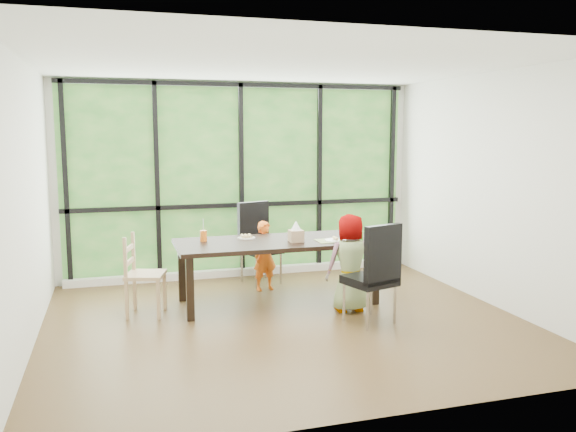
{
  "coord_description": "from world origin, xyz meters",
  "views": [
    {
      "loc": [
        -1.71,
        -5.85,
        2.02
      ],
      "look_at": [
        0.21,
        0.62,
        1.05
      ],
      "focal_mm": 36.82,
      "sensor_mm": 36.0,
      "label": 1
    }
  ],
  "objects_px": {
    "plate_far": "(246,238)",
    "orange_cup": "(203,236)",
    "tissue_box": "(296,236)",
    "child_toddler": "(265,256)",
    "plate_near": "(335,240)",
    "chair_window_leather": "(261,243)",
    "child_older": "(350,263)",
    "green_cup": "(360,236)",
    "chair_end_beech": "(146,275)",
    "chair_interior_leather": "(370,273)",
    "dining_table": "(278,272)"
  },
  "relations": [
    {
      "from": "chair_end_beech",
      "to": "child_toddler",
      "type": "distance_m",
      "value": 1.65
    },
    {
      "from": "dining_table",
      "to": "child_toddler",
      "type": "xyz_separation_m",
      "value": [
        -0.0,
        0.59,
        0.07
      ]
    },
    {
      "from": "dining_table",
      "to": "chair_interior_leather",
      "type": "xyz_separation_m",
      "value": [
        0.73,
        -1.0,
        0.17
      ]
    },
    {
      "from": "child_older",
      "to": "orange_cup",
      "type": "distance_m",
      "value": 1.73
    },
    {
      "from": "orange_cup",
      "to": "plate_near",
      "type": "bearing_deg",
      "value": -16.2
    },
    {
      "from": "chair_window_leather",
      "to": "green_cup",
      "type": "height_order",
      "value": "chair_window_leather"
    },
    {
      "from": "chair_interior_leather",
      "to": "child_older",
      "type": "relative_size",
      "value": 0.97
    },
    {
      "from": "chair_window_leather",
      "to": "green_cup",
      "type": "xyz_separation_m",
      "value": [
        0.91,
        -1.21,
        0.26
      ]
    },
    {
      "from": "chair_end_beech",
      "to": "green_cup",
      "type": "distance_m",
      "value": 2.5
    },
    {
      "from": "chair_end_beech",
      "to": "chair_interior_leather",
      "type": "bearing_deg",
      "value": -97.56
    },
    {
      "from": "child_older",
      "to": "green_cup",
      "type": "bearing_deg",
      "value": -128.15
    },
    {
      "from": "plate_far",
      "to": "plate_near",
      "type": "bearing_deg",
      "value": -25.36
    },
    {
      "from": "chair_window_leather",
      "to": "chair_end_beech",
      "type": "distance_m",
      "value": 1.84
    },
    {
      "from": "plate_far",
      "to": "tissue_box",
      "type": "distance_m",
      "value": 0.63
    },
    {
      "from": "chair_end_beech",
      "to": "orange_cup",
      "type": "height_order",
      "value": "chair_end_beech"
    },
    {
      "from": "dining_table",
      "to": "chair_end_beech",
      "type": "height_order",
      "value": "chair_end_beech"
    },
    {
      "from": "orange_cup",
      "to": "green_cup",
      "type": "relative_size",
      "value": 1.17
    },
    {
      "from": "green_cup",
      "to": "child_toddler",
      "type": "bearing_deg",
      "value": 137.64
    },
    {
      "from": "green_cup",
      "to": "tissue_box",
      "type": "distance_m",
      "value": 0.76
    },
    {
      "from": "child_older",
      "to": "orange_cup",
      "type": "relative_size",
      "value": 8.74
    },
    {
      "from": "chair_interior_leather",
      "to": "dining_table",
      "type": "bearing_deg",
      "value": -70.76
    },
    {
      "from": "child_toddler",
      "to": "plate_far",
      "type": "distance_m",
      "value": 0.58
    },
    {
      "from": "child_toddler",
      "to": "green_cup",
      "type": "height_order",
      "value": "child_toddler"
    },
    {
      "from": "child_older",
      "to": "plate_far",
      "type": "distance_m",
      "value": 1.3
    },
    {
      "from": "plate_near",
      "to": "orange_cup",
      "type": "bearing_deg",
      "value": 163.8
    },
    {
      "from": "plate_far",
      "to": "child_older",
      "type": "bearing_deg",
      "value": -37.36
    },
    {
      "from": "green_cup",
      "to": "tissue_box",
      "type": "xyz_separation_m",
      "value": [
        -0.75,
        0.14,
        0.01
      ]
    },
    {
      "from": "orange_cup",
      "to": "tissue_box",
      "type": "bearing_deg",
      "value": -17.84
    },
    {
      "from": "chair_interior_leather",
      "to": "plate_near",
      "type": "bearing_deg",
      "value": -100.18
    },
    {
      "from": "chair_end_beech",
      "to": "plate_far",
      "type": "bearing_deg",
      "value": -62.18
    },
    {
      "from": "plate_far",
      "to": "orange_cup",
      "type": "relative_size",
      "value": 1.68
    },
    {
      "from": "chair_window_leather",
      "to": "child_toddler",
      "type": "bearing_deg",
      "value": -113.59
    },
    {
      "from": "child_toddler",
      "to": "plate_near",
      "type": "bearing_deg",
      "value": -63.95
    },
    {
      "from": "chair_window_leather",
      "to": "child_older",
      "type": "distance_m",
      "value": 1.63
    },
    {
      "from": "child_toddler",
      "to": "chair_window_leather",
      "type": "bearing_deg",
      "value": 72.56
    },
    {
      "from": "chair_end_beech",
      "to": "tissue_box",
      "type": "distance_m",
      "value": 1.75
    },
    {
      "from": "orange_cup",
      "to": "green_cup",
      "type": "xyz_separation_m",
      "value": [
        1.78,
        -0.47,
        -0.01
      ]
    },
    {
      "from": "child_older",
      "to": "plate_near",
      "type": "relative_size",
      "value": 4.39
    },
    {
      "from": "plate_far",
      "to": "orange_cup",
      "type": "distance_m",
      "value": 0.52
    },
    {
      "from": "child_toddler",
      "to": "tissue_box",
      "type": "height_order",
      "value": "child_toddler"
    },
    {
      "from": "plate_near",
      "to": "chair_interior_leather",
      "type": "bearing_deg",
      "value": -83.11
    },
    {
      "from": "orange_cup",
      "to": "chair_end_beech",
      "type": "bearing_deg",
      "value": -161.11
    },
    {
      "from": "chair_interior_leather",
      "to": "tissue_box",
      "type": "bearing_deg",
      "value": -74.9
    },
    {
      "from": "child_toddler",
      "to": "dining_table",
      "type": "bearing_deg",
      "value": -101.93
    },
    {
      "from": "chair_end_beech",
      "to": "tissue_box",
      "type": "relative_size",
      "value": 5.71
    },
    {
      "from": "child_toddler",
      "to": "plate_far",
      "type": "xyz_separation_m",
      "value": [
        -0.32,
        -0.36,
        0.31
      ]
    },
    {
      "from": "chair_end_beech",
      "to": "green_cup",
      "type": "relative_size",
      "value": 8.31
    },
    {
      "from": "chair_interior_leather",
      "to": "chair_end_beech",
      "type": "relative_size",
      "value": 1.2
    },
    {
      "from": "dining_table",
      "to": "plate_near",
      "type": "relative_size",
      "value": 9.35
    },
    {
      "from": "dining_table",
      "to": "plate_far",
      "type": "height_order",
      "value": "plate_far"
    }
  ]
}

